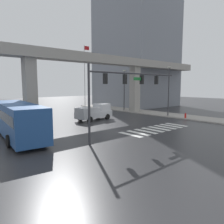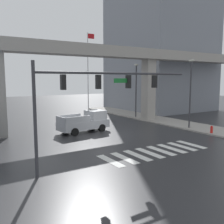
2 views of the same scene
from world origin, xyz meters
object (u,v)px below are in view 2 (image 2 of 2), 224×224
Objects in this scene: street_lamp_near_corner at (191,86)px; flagpole at (88,68)px; traffic_signal_mast at (96,89)px; street_lamp_mid_block at (136,84)px; pickup_truck at (86,122)px; fire_hydrant at (212,130)px.

street_lamp_near_corner is 0.60× the size of flagpole.
street_lamp_mid_block is (13.80, 13.97, -0.11)m from traffic_signal_mast.
pickup_truck is 12.13m from fire_hydrant.
flagpole is at bearing 63.95° from traffic_signal_mast.
street_lamp_near_corner is at bearing 19.04° from traffic_signal_mast.
pickup_truck is 11.52m from street_lamp_mid_block.
flagpole reaches higher than street_lamp_near_corner.
fire_hydrant is (-0.40, -12.26, -4.13)m from street_lamp_mid_block.
flagpole reaches higher than pickup_truck.
street_lamp_mid_block is 12.94m from fire_hydrant.
traffic_signal_mast reaches higher than pickup_truck.
fire_hydrant is at bearing -91.87° from street_lamp_mid_block.
flagpole is (6.29, 11.62, 5.84)m from pickup_truck.
street_lamp_near_corner is 1.00× the size of street_lamp_mid_block.
fire_hydrant is (9.49, -7.54, -0.56)m from pickup_truck.
traffic_signal_mast is 19.64m from street_lamp_mid_block.
street_lamp_near_corner is 5.15m from fire_hydrant.
pickup_truck is at bearing -118.41° from flagpole.
pickup_truck reaches higher than fire_hydrant.
traffic_signal_mast is at bearing -112.94° from pickup_truck.
fire_hydrant is (-0.40, -3.05, -4.13)m from street_lamp_near_corner.
street_lamp_mid_block is at bearing 25.52° from pickup_truck.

